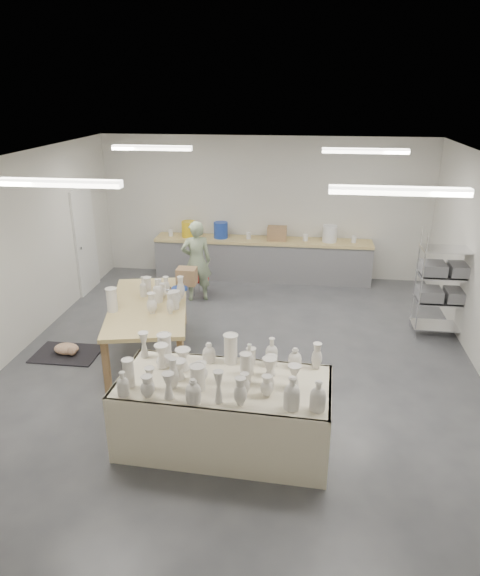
# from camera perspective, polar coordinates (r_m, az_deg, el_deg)

# --- Properties ---
(room) EXTENTS (8.00, 8.02, 3.00)m
(room) POSITION_cam_1_polar(r_m,az_deg,el_deg) (7.21, -0.69, 6.50)
(room) COLOR #424449
(room) RESTS_ON ground
(back_counter) EXTENTS (4.60, 0.60, 1.24)m
(back_counter) POSITION_cam_1_polar(r_m,az_deg,el_deg) (11.08, 2.45, 3.37)
(back_counter) COLOR tan
(back_counter) RESTS_ON ground
(wire_shelf) EXTENTS (0.88, 0.48, 1.80)m
(wire_shelf) POSITION_cam_1_polar(r_m,az_deg,el_deg) (9.05, 21.82, 0.50)
(wire_shelf) COLOR silver
(wire_shelf) RESTS_ON ground
(drying_table) EXTENTS (2.44, 1.24, 1.22)m
(drying_table) POSITION_cam_1_polar(r_m,az_deg,el_deg) (6.05, -1.82, -13.38)
(drying_table) COLOR olive
(drying_table) RESTS_ON ground
(work_table) EXTENTS (1.61, 2.47, 1.22)m
(work_table) POSITION_cam_1_polar(r_m,az_deg,el_deg) (7.96, -9.52, -1.50)
(work_table) COLOR tan
(work_table) RESTS_ON ground
(rug) EXTENTS (1.00, 0.70, 0.02)m
(rug) POSITION_cam_1_polar(r_m,az_deg,el_deg) (8.56, -18.66, -6.93)
(rug) COLOR black
(rug) RESTS_ON ground
(cat) EXTENTS (0.40, 0.30, 0.17)m
(cat) POSITION_cam_1_polar(r_m,az_deg,el_deg) (8.50, -18.66, -6.42)
(cat) COLOR white
(cat) RESTS_ON rug
(potter) EXTENTS (0.67, 0.54, 1.59)m
(potter) POSITION_cam_1_polar(r_m,az_deg,el_deg) (9.91, -4.87, 3.00)
(potter) COLOR #98AC85
(potter) RESTS_ON ground
(red_stool) EXTENTS (0.42, 0.42, 0.34)m
(red_stool) POSITION_cam_1_polar(r_m,az_deg,el_deg) (10.32, -4.47, 0.90)
(red_stool) COLOR red
(red_stool) RESTS_ON ground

